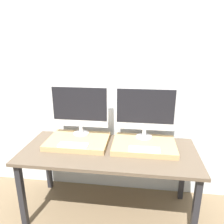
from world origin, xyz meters
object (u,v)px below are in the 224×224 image
at_px(keyboard_left, 73,145).
at_px(monitor_right, 145,111).
at_px(keyboard_right, 144,149).
at_px(monitor_left, 80,108).

distance_m(keyboard_left, monitor_right, 0.76).
xyz_separation_m(keyboard_left, keyboard_right, (0.65, 0.00, 0.00)).
xyz_separation_m(monitor_right, keyboard_right, (-0.00, -0.28, -0.27)).
bearing_deg(keyboard_right, keyboard_left, 180.00).
relative_size(keyboard_left, monitor_right, 0.48).
distance_m(keyboard_left, keyboard_right, 0.65).
bearing_deg(monitor_left, keyboard_right, -22.93).
height_order(keyboard_left, keyboard_right, same).
relative_size(monitor_right, keyboard_right, 2.08).
relative_size(keyboard_left, keyboard_right, 1.00).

